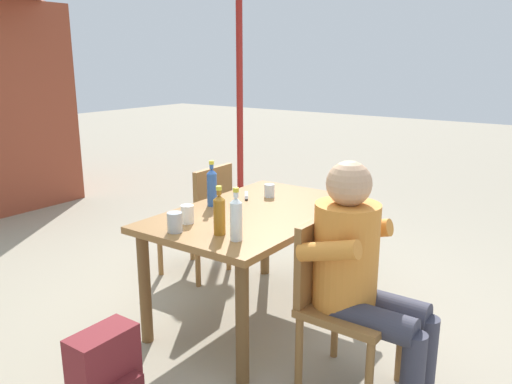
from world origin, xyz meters
TOP-DOWN VIEW (x-y plane):
  - ground_plane at (0.00, 0.00)m, footprint 24.00×24.00m
  - dining_table at (0.00, 0.00)m, footprint 1.40×0.87m
  - chair_near_left at (-0.31, -0.74)m, footprint 0.45×0.45m
  - chair_far_right at (0.32, 0.74)m, footprint 0.45×0.45m
  - person_in_white_shirt at (-0.32, -0.85)m, footprint 0.47×0.62m
  - bottle_amber at (-0.48, -0.10)m, footprint 0.06×0.06m
  - bottle_blue at (-0.07, 0.29)m, footprint 0.06×0.06m
  - bottle_clear at (-0.50, -0.23)m, footprint 0.06×0.06m
  - cup_steel at (-0.59, 0.13)m, footprint 0.08×0.08m
  - cup_white at (-0.43, 0.18)m, footprint 0.07×0.07m
  - cup_glass at (0.32, 0.12)m, footprint 0.07×0.07m
  - table_knife at (0.23, 0.24)m, footprint 0.20×0.16m
  - backpack_by_near_side at (-1.23, -0.04)m, footprint 0.30×0.23m
  - backpack_by_far_side at (1.13, -0.02)m, footprint 0.32×0.23m
  - lamp_post at (2.59, 2.09)m, footprint 0.56×0.20m

SIDE VIEW (x-z plane):
  - ground_plane at x=0.00m, z-range 0.00..0.00m
  - backpack_by_far_side at x=1.13m, z-range -0.01..0.41m
  - backpack_by_near_side at x=-1.23m, z-range -0.01..0.46m
  - chair_near_left at x=-0.31m, z-range 0.05..0.92m
  - chair_far_right at x=0.32m, z-range 0.05..0.92m
  - dining_table at x=0.00m, z-range 0.26..0.99m
  - person_in_white_shirt at x=-0.32m, z-range 0.07..1.25m
  - table_knife at x=0.23m, z-range 0.72..0.74m
  - cup_glass at x=0.32m, z-range 0.73..0.81m
  - cup_white at x=-0.43m, z-range 0.73..0.83m
  - cup_steel at x=-0.59m, z-range 0.73..0.84m
  - bottle_amber at x=-0.48m, z-range 0.71..0.98m
  - bottle_clear at x=-0.50m, z-range 0.71..0.99m
  - bottle_blue at x=-0.07m, z-range 0.71..1.00m
  - lamp_post at x=2.59m, z-range 0.60..3.57m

